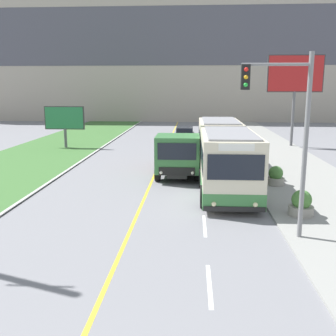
# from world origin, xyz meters

# --- Properties ---
(apartment_block_background) EXTENTS (80.00, 8.04, 23.67)m
(apartment_block_background) POSITION_xyz_m (0.00, 61.53, 11.83)
(apartment_block_background) COLOR #A89E8E
(apartment_block_background) RESTS_ON ground_plane
(city_bus) EXTENTS (2.69, 12.92, 3.14)m
(city_bus) POSITION_xyz_m (3.96, 19.76, 1.60)
(city_bus) COLOR beige
(city_bus) RESTS_ON ground_plane
(dump_truck) EXTENTS (2.52, 6.71, 2.54)m
(dump_truck) POSITION_xyz_m (1.43, 20.65, 1.28)
(dump_truck) COLOR black
(dump_truck) RESTS_ON ground_plane
(car_distant) EXTENTS (1.80, 4.30, 1.45)m
(car_distant) POSITION_xyz_m (1.49, 35.28, 0.69)
(car_distant) COLOR black
(car_distant) RESTS_ON ground_plane
(traffic_light_mast) EXTENTS (2.28, 0.32, 6.29)m
(traffic_light_mast) POSITION_xyz_m (5.37, 11.28, 3.98)
(traffic_light_mast) COLOR slate
(traffic_light_mast) RESTS_ON ground_plane
(billboard_large) EXTENTS (4.75, 0.24, 7.87)m
(billboard_large) POSITION_xyz_m (10.97, 33.22, 6.00)
(billboard_large) COLOR #59595B
(billboard_large) RESTS_ON ground_plane
(billboard_small) EXTENTS (3.42, 0.24, 3.58)m
(billboard_small) POSITION_xyz_m (-8.73, 31.28, 2.48)
(billboard_small) COLOR #59595B
(billboard_small) RESTS_ON ground_plane
(planter_round_near) EXTENTS (1.00, 1.00, 1.05)m
(planter_round_near) POSITION_xyz_m (6.67, 13.65, 0.54)
(planter_round_near) COLOR gray
(planter_round_near) RESTS_ON sidewalk_right
(planter_round_second) EXTENTS (0.94, 0.94, 1.02)m
(planter_round_second) POSITION_xyz_m (6.67, 18.73, 0.52)
(planter_round_second) COLOR gray
(planter_round_second) RESTS_ON sidewalk_right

